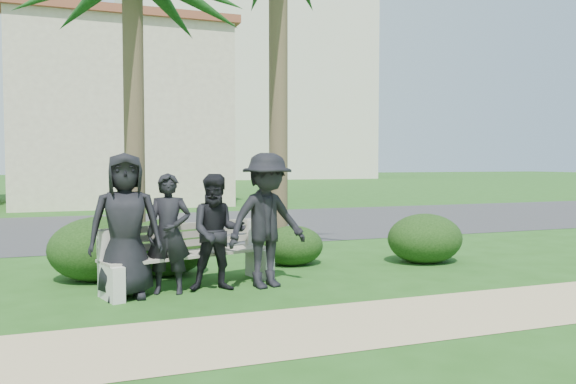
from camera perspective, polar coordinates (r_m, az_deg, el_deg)
name	(u,v)px	position (r m, az deg, el deg)	size (l,w,h in m)	color
ground	(282,289)	(7.66, -0.64, -9.83)	(160.00, 160.00, 0.00)	#214C15
footpath	(338,326)	(6.04, 5.15, -13.36)	(30.00, 1.60, 0.01)	tan
asphalt_street	(184,226)	(15.34, -10.56, -3.42)	(160.00, 8.00, 0.01)	#2D2D30
stucco_bldg_right	(121,117)	(25.17, -16.65, 7.35)	(8.40, 8.40, 7.30)	#BFB18F
hotel_tower	(238,59)	(65.25, -5.10, 13.32)	(26.00, 18.00, 37.30)	beige
park_bench	(191,260)	(7.82, -9.79, -6.79)	(2.55, 1.24, 0.84)	gray
man_a	(125,226)	(7.32, -16.20, -3.30)	(0.89, 0.58, 1.83)	black
man_b	(169,234)	(7.44, -12.01, -4.16)	(0.57, 0.37, 1.56)	black
man_c	(217,232)	(7.51, -7.18, -4.10)	(0.76, 0.59, 1.55)	black
man_d	(267,220)	(7.64, -2.15, -2.89)	(1.18, 0.68, 1.83)	black
hedge_a	(100,247)	(8.64, -18.55, -5.31)	(1.46, 1.21, 0.95)	black
hedge_b	(119,255)	(8.56, -16.83, -6.12)	(1.12, 0.92, 0.73)	black
hedge_c	(163,246)	(8.75, -12.56, -5.38)	(1.34, 1.11, 0.87)	black
hedge_d	(293,244)	(9.39, 0.49, -5.35)	(1.03, 0.85, 0.67)	black
hedge_f	(425,237)	(9.89, 13.74, -4.47)	(1.32, 1.09, 0.86)	black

